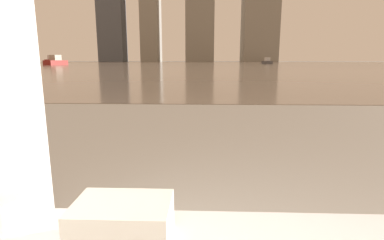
{
  "coord_description": "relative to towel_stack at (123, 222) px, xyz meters",
  "views": [
    {
      "loc": [
        -0.02,
        0.05,
        1.05
      ],
      "look_at": [
        -0.1,
        2.12,
        0.62
      ],
      "focal_mm": 28.0,
      "sensor_mm": 36.0,
      "label": 1
    }
  ],
  "objects": [
    {
      "name": "towel_stack",
      "position": [
        0.0,
        0.0,
        0.0
      ],
      "size": [
        0.27,
        0.18,
        0.12
      ],
      "color": "silver",
      "rests_on": "bathtub"
    },
    {
      "name": "harbor_water",
      "position": [
        0.24,
        61.2,
        -0.6
      ],
      "size": [
        180.0,
        110.0,
        0.01
      ],
      "color": "gray",
      "rests_on": "ground_plane"
    },
    {
      "name": "harbor_boat_0",
      "position": [
        13.92,
        65.55,
        -0.1
      ],
      "size": [
        1.74,
        3.85,
        1.4
      ],
      "color": "#4C4C51",
      "rests_on": "harbor_water"
    },
    {
      "name": "harbor_boat_1",
      "position": [
        -26.15,
        52.61,
        0.03
      ],
      "size": [
        2.54,
        4.93,
        1.76
      ],
      "color": "maroon",
      "rests_on": "harbor_water"
    },
    {
      "name": "harbor_boat_2",
      "position": [
        -41.25,
        80.77,
        0.12
      ],
      "size": [
        2.67,
        5.62,
        2.02
      ],
      "color": "maroon",
      "rests_on": "harbor_water"
    },
    {
      "name": "skyline_tower_0",
      "position": [
        -35.0,
        117.2,
        14.96
      ],
      "size": [
        9.51,
        7.67,
        31.11
      ],
      "color": "#4C515B",
      "rests_on": "ground_plane"
    }
  ]
}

